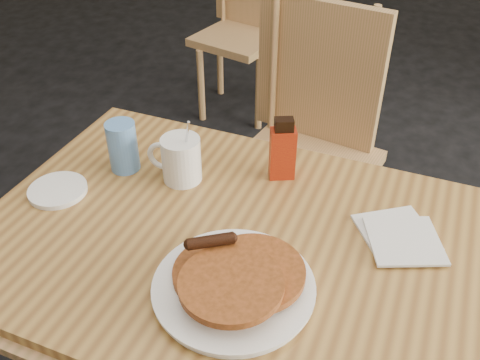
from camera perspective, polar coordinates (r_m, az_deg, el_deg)
name	(u,v)px	position (r m, az deg, el deg)	size (l,w,h in m)	color
main_table	(241,254)	(1.14, 0.13, -7.87)	(1.22, 0.89, 0.75)	#A4783A
chair_main_far	(310,126)	(1.81, 7.46, 5.72)	(0.53, 0.53, 0.97)	tan
chair_wall_extra	(243,15)	(2.94, 0.32, 17.21)	(0.49, 0.50, 0.87)	tan
pancake_plate	(234,282)	(0.99, -0.61, -10.83)	(0.30, 0.30, 0.09)	white
coffee_mug	(180,159)	(1.24, -6.41, 2.29)	(0.13, 0.09, 0.17)	white
syrup_bottle	(283,151)	(1.24, 4.57, 3.14)	(0.07, 0.06, 0.16)	maroon
napkin_stack	(400,237)	(1.15, 16.70, -5.80)	(0.20, 0.21, 0.01)	silver
blue_tumbler	(123,146)	(1.30, -12.40, 3.53)	(0.07, 0.07, 0.12)	#588DD0
side_saucer	(58,190)	(1.29, -18.87, -1.03)	(0.13, 0.13, 0.01)	white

